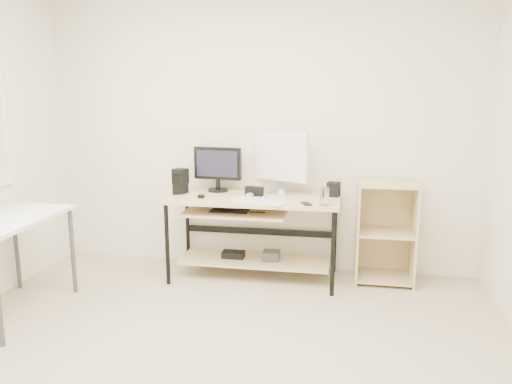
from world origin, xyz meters
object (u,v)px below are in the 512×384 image
Objects in this scene: shelf_unit at (385,231)px; black_monitor at (218,166)px; desk at (251,220)px; side_table at (4,228)px; white_imac at (282,158)px; audio_controller at (177,184)px.

black_monitor reaches higher than shelf_unit.
shelf_unit is at bearing 7.77° from desk.
white_imac is (1.90, 1.24, 0.41)m from side_table.
audio_controller reaches higher than desk.
desk and side_table have the same top height.
black_monitor is at bearing 179.17° from shelf_unit.
white_imac is 3.09× the size of audio_controller.
side_table is at bearing -131.42° from black_monitor.
side_table is 1.11× the size of shelf_unit.
white_imac is at bearing -7.39° from audio_controller.
white_imac reaches higher than audio_controller.
white_imac is at bearing 35.73° from desk.
black_monitor is at bearing 152.22° from desk.
shelf_unit reaches higher than side_table.
shelf_unit is (1.18, 0.16, -0.09)m from desk.
shelf_unit is at bearing 22.93° from white_imac.
black_monitor reaches higher than side_table.
white_imac is at bearing 4.44° from black_monitor.
black_monitor is (-1.52, 0.02, 0.53)m from shelf_unit.
side_table is 2.30m from white_imac.
black_monitor is 0.80× the size of white_imac.
black_monitor is at bearing 12.90° from audio_controller.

